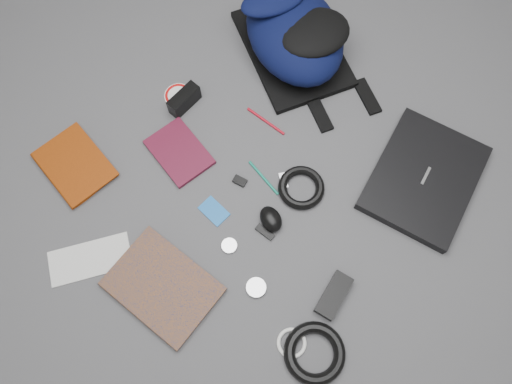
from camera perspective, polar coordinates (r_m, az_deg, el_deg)
ground at (r=1.46m, az=0.00°, el=-0.27°), size 4.00×4.00×0.00m
backpack at (r=1.62m, az=4.42°, el=17.68°), size 0.40×0.50×0.18m
laptop at (r=1.54m, az=18.64°, el=1.54°), size 0.44×0.40×0.04m
textbook_red at (r=1.58m, az=-22.38°, el=1.04°), size 0.18×0.23×0.02m
comic_book at (r=1.40m, az=-13.47°, el=-13.77°), size 0.28×0.33×0.02m
envelope at (r=1.48m, az=-18.43°, el=-7.31°), size 0.25×0.18×0.00m
dvd_case at (r=1.52m, az=-8.77°, el=4.53°), size 0.14×0.19×0.02m
compact_camera at (r=1.57m, az=-8.20°, el=10.38°), size 0.11×0.06×0.06m
sticker_disc at (r=1.62m, az=-8.87°, el=10.84°), size 0.11×0.11×0.00m
pen_teal at (r=1.47m, az=0.87°, el=1.64°), size 0.01×0.13×0.01m
pen_red at (r=1.55m, az=1.13°, el=8.10°), size 0.04×0.14×0.01m
id_badge at (r=1.44m, az=-4.83°, el=-2.19°), size 0.07×0.09×0.00m
usb_black at (r=1.42m, az=1.04°, el=-4.59°), size 0.04×0.06×0.01m
usb_silver at (r=1.47m, az=3.15°, el=1.29°), size 0.04×0.05×0.01m
key_fob at (r=1.47m, az=-1.86°, el=1.27°), size 0.04×0.05×0.01m
mouse at (r=1.41m, az=1.71°, el=-3.11°), size 0.07×0.09×0.04m
headphone_left at (r=1.41m, az=-3.07°, el=-6.15°), size 0.05×0.05×0.01m
headphone_right at (r=1.38m, az=0.01°, el=-10.87°), size 0.07×0.07×0.01m
cable_coil at (r=1.46m, az=5.20°, el=0.50°), size 0.17×0.17×0.03m
power_brick at (r=1.39m, az=8.88°, el=-11.60°), size 0.14×0.10×0.03m
power_cord_coil at (r=1.37m, az=6.71°, el=-17.82°), size 0.21×0.21×0.03m
white_cable_coil at (r=1.37m, az=4.09°, el=-16.83°), size 0.10×0.10×0.01m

